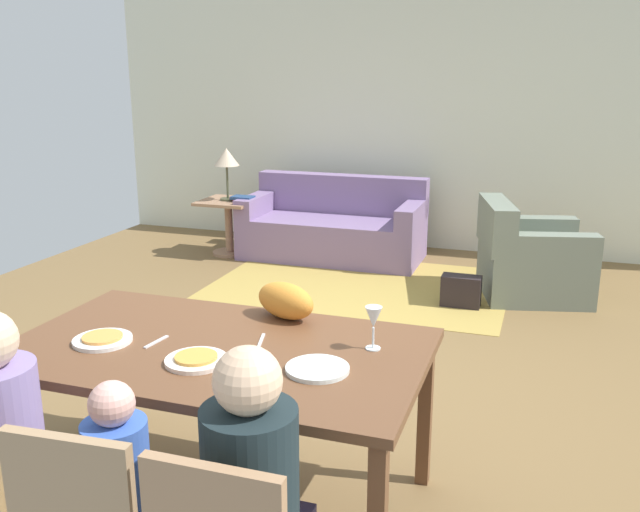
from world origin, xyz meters
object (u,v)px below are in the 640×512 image
at_px(person_child, 126,511).
at_px(armchair, 528,259).
at_px(plate_near_woman, 317,369).
at_px(person_man, 10,464).
at_px(plate_near_child, 196,360).
at_px(cat, 286,301).
at_px(handbag, 461,291).
at_px(side_table, 229,219).
at_px(wine_glass, 374,319).
at_px(plate_near_man, 103,340).
at_px(couch, 334,228).
at_px(dining_table, 218,361).
at_px(book_lower, 242,199).
at_px(table_lamp, 227,159).
at_px(book_upper, 243,198).

distance_m(person_child, armchair, 4.39).
distance_m(plate_near_woman, person_man, 1.17).
bearing_deg(plate_near_child, person_man, -133.24).
relative_size(cat, handbag, 1.00).
relative_size(cat, side_table, 0.55).
relative_size(plate_near_child, wine_glass, 1.34).
distance_m(wine_glass, cat, 0.54).
xyz_separation_m(plate_near_man, plate_near_child, (0.48, -0.06, 0.00)).
bearing_deg(side_table, handbag, -19.49).
bearing_deg(plate_near_child, cat, 75.77).
bearing_deg(wine_glass, couch, 109.79).
bearing_deg(plate_near_child, dining_table, 90.00).
xyz_separation_m(person_child, armchair, (1.15, 4.23, -0.11)).
bearing_deg(dining_table, plate_near_child, -90.00).
xyz_separation_m(wine_glass, book_lower, (-2.38, 3.80, -0.30)).
relative_size(plate_near_man, couch, 0.14).
relative_size(plate_near_woman, table_lamp, 0.46).
xyz_separation_m(plate_near_child, side_table, (-1.89, 4.12, -0.39)).
bearing_deg(dining_table, person_child, -90.17).
height_order(couch, armchair, same).
height_order(person_man, armchair, person_man).
bearing_deg(person_child, table_lamp, 112.11).
height_order(plate_near_man, cat, cat).
bearing_deg(cat, book_lower, 140.06).
xyz_separation_m(person_child, cat, (0.15, 1.11, 0.41)).
bearing_deg(armchair, cat, -107.83).
height_order(wine_glass, person_man, person_man).
xyz_separation_m(plate_near_woman, book_lower, (-2.23, 4.08, -0.18)).
bearing_deg(book_lower, plate_near_woman, -61.37).
bearing_deg(handbag, armchair, 44.36).
relative_size(couch, handbag, 5.72).
xyz_separation_m(plate_near_woman, table_lamp, (-2.37, 4.04, 0.24)).
xyz_separation_m(plate_near_woman, person_man, (-0.97, -0.60, -0.26)).
height_order(cat, book_upper, cat).
xyz_separation_m(plate_near_child, table_lamp, (-1.89, 4.12, 0.24)).
bearing_deg(cat, armchair, 94.27).
distance_m(person_man, side_table, 4.85).
height_order(person_child, book_upper, person_child).
relative_size(wine_glass, cat, 0.58).
bearing_deg(side_table, person_child, -67.89).
height_order(person_child, armchair, person_child).
xyz_separation_m(plate_near_man, armchair, (1.63, 3.65, -0.45)).
relative_size(plate_near_man, person_child, 0.27).
bearing_deg(plate_near_child, handbag, 78.52).
bearing_deg(book_upper, side_table, 172.09).
bearing_deg(plate_near_child, book_lower, 112.75).
distance_m(plate_near_man, person_man, 0.63).
distance_m(couch, side_table, 1.11).
xyz_separation_m(plate_near_child, armchair, (1.15, 3.71, -0.45)).
xyz_separation_m(wine_glass, book_upper, (-2.34, 3.74, -0.27)).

